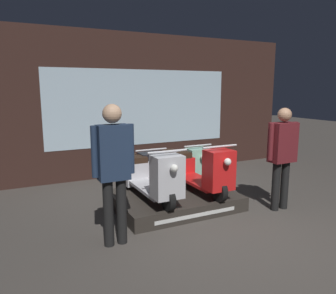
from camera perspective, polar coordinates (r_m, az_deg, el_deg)
The scene contains 9 objects.
ground_plane at distance 4.71m, azimuth 13.81°, elevation -15.10°, with size 30.00×30.00×0.00m, color #423D38.
shop_wall_back at distance 7.60m, azimuth -4.64°, elevation 7.25°, with size 7.88×0.09×3.20m.
display_platform at distance 5.63m, azimuth 1.14°, elevation -9.22°, with size 1.98×1.46×0.23m.
scooter_display_left at distance 5.28m, azimuth -3.02°, elevation -5.16°, with size 0.61×1.74×0.89m.
scooter_display_right at distance 5.67m, azimuth 5.31°, elevation -4.09°, with size 0.61×1.74×0.89m.
scooter_backrow_0 at distance 6.68m, azimuth -5.00°, elevation -3.97°, with size 0.61×1.74×0.89m.
scooter_backrow_1 at distance 7.09m, azimuth 2.58°, elevation -3.10°, with size 0.61×1.74×0.89m.
person_left_browsing at distance 4.12m, azimuth -9.46°, elevation -3.02°, with size 0.54×0.23×1.80m.
person_right_browsing at distance 5.60m, azimuth 19.29°, elevation -0.58°, with size 0.59×0.24×1.68m.
Camera 1 is at (-2.79, -3.22, 1.99)m, focal length 35.00 mm.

